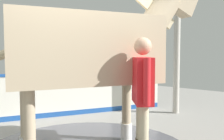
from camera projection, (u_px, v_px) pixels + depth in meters
name	position (u px, v px, depth m)	size (l,w,h in m)	color
barrier_wall	(56.00, 96.00, 5.98)	(5.18, 2.65, 1.07)	silver
roof_post_near	(177.00, 55.00, 6.28)	(0.16, 0.16, 2.97)	#B7B2A8
horse	(92.00, 51.00, 3.74)	(3.28, 1.97, 2.72)	tan
handler	(142.00, 92.00, 3.30)	(0.53, 0.51, 1.74)	#47331E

